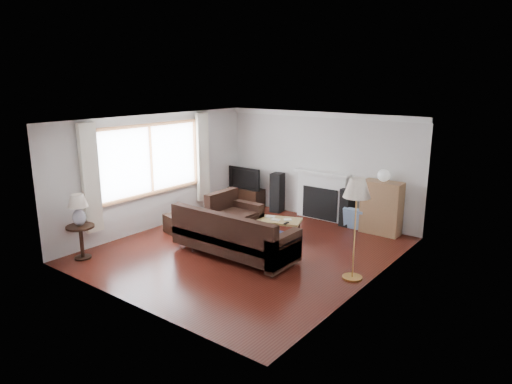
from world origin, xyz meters
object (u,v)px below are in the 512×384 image
Objects in this scene: sectional_sofa at (234,234)px; side_table at (82,242)px; bookshelf at (382,208)px; floor_lamp at (355,230)px; tv_stand at (246,197)px; coffee_table at (277,228)px.

sectional_sofa is 4.14× the size of side_table.
bookshelf is at bearing 50.92° from side_table.
floor_lamp reaches higher than sectional_sofa.
tv_stand is 4.91m from floor_lamp.
tv_stand is at bearing 123.34° from coffee_table.
bookshelf is 1.81× the size of side_table.
side_table is (-2.14, -1.82, -0.11)m from sectional_sofa.
floor_lamp is at bearing -77.51° from bookshelf.
side_table is at bearing -129.08° from bookshelf.
bookshelf is 6.05m from side_table.
floor_lamp is 4.93m from side_table.
floor_lamp reaches higher than coffee_table.
side_table is at bearing -139.73° from sectional_sofa.
floor_lamp is (2.18, -0.95, 0.67)m from coffee_table.
floor_lamp is at bearing 27.02° from side_table.
bookshelf reaches higher than coffee_table.
tv_stand is 1.48× the size of side_table.
coffee_table is (0.03, 1.36, -0.23)m from sectional_sofa.
bookshelf reaches higher than side_table.
tv_stand is 0.36× the size of sectional_sofa.
floor_lamp is (2.22, 0.41, 0.43)m from sectional_sofa.
floor_lamp is at bearing 10.43° from sectional_sofa.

